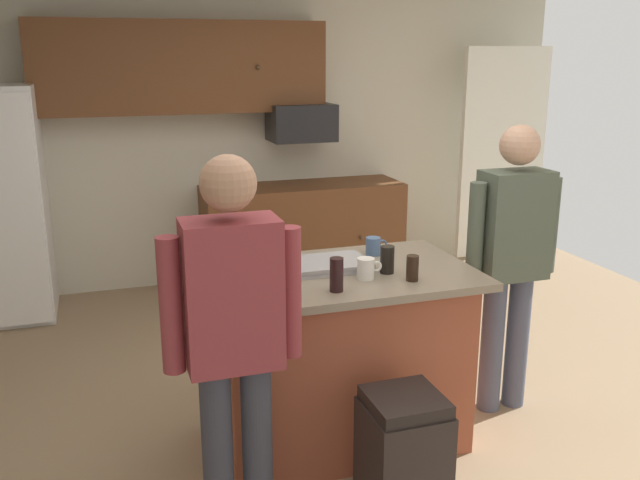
% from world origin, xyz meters
% --- Properties ---
extents(floor, '(7.04, 7.04, 0.00)m').
position_xyz_m(floor, '(0.00, 0.00, 0.00)').
color(floor, '#937A5B').
rests_on(floor, ground).
extents(back_wall, '(6.40, 0.10, 2.60)m').
position_xyz_m(back_wall, '(0.00, 2.80, 1.30)').
color(back_wall, beige).
rests_on(back_wall, ground).
extents(french_door_window_panel, '(0.90, 0.06, 2.00)m').
position_xyz_m(french_door_window_panel, '(2.60, 2.40, 1.10)').
color(french_door_window_panel, white).
rests_on(french_door_window_panel, ground).
extents(cabinet_run_upper, '(2.40, 0.38, 0.75)m').
position_xyz_m(cabinet_run_upper, '(-0.40, 2.60, 1.93)').
color(cabinet_run_upper, brown).
extents(cabinet_run_lower, '(1.80, 0.63, 0.90)m').
position_xyz_m(cabinet_run_lower, '(0.60, 2.48, 0.45)').
color(cabinet_run_lower, brown).
rests_on(cabinet_run_lower, ground).
extents(microwave_over_range, '(0.56, 0.40, 0.32)m').
position_xyz_m(microwave_over_range, '(0.60, 2.50, 1.45)').
color(microwave_over_range, black).
extents(kitchen_island, '(1.40, 0.86, 0.96)m').
position_xyz_m(kitchen_island, '(-0.01, -0.17, 0.49)').
color(kitchen_island, '#9E4C33').
rests_on(kitchen_island, ground).
extents(person_guest_right, '(0.57, 0.22, 1.68)m').
position_xyz_m(person_guest_right, '(-0.68, -0.77, 0.97)').
color(person_guest_right, '#383842').
rests_on(person_guest_right, ground).
extents(person_guest_left, '(0.57, 0.22, 1.67)m').
position_xyz_m(person_guest_left, '(1.03, -0.14, 0.96)').
color(person_guest_left, '#4C5166').
rests_on(person_guest_left, ground).
extents(mug_blue_stoneware, '(0.12, 0.08, 0.10)m').
position_xyz_m(mug_blue_stoneware, '(0.28, 0.06, 1.01)').
color(mug_blue_stoneware, '#4C6B99').
rests_on(mug_blue_stoneware, kitchen_island).
extents(glass_short_whisky, '(0.07, 0.07, 0.14)m').
position_xyz_m(glass_short_whisky, '(0.22, -0.26, 1.03)').
color(glass_short_whisky, black).
rests_on(glass_short_whisky, kitchen_island).
extents(mug_ceramic_white, '(0.13, 0.09, 0.11)m').
position_xyz_m(mug_ceramic_white, '(0.08, -0.32, 1.01)').
color(mug_ceramic_white, white).
rests_on(mug_ceramic_white, kitchen_island).
extents(glass_pilsner, '(0.07, 0.07, 0.16)m').
position_xyz_m(glass_pilsner, '(-0.12, -0.44, 1.04)').
color(glass_pilsner, black).
rests_on(glass_pilsner, kitchen_island).
extents(glass_dark_ale, '(0.07, 0.07, 0.17)m').
position_xyz_m(glass_dark_ale, '(-0.47, 0.00, 1.04)').
color(glass_dark_ale, black).
rests_on(glass_dark_ale, kitchen_island).
extents(tumbler_amber, '(0.06, 0.06, 0.13)m').
position_xyz_m(tumbler_amber, '(0.28, -0.41, 1.02)').
color(tumbler_amber, black).
rests_on(tumbler_amber, kitchen_island).
extents(serving_tray, '(0.44, 0.30, 0.04)m').
position_xyz_m(serving_tray, '(-0.06, -0.09, 0.98)').
color(serving_tray, '#B7B7BC').
rests_on(serving_tray, kitchen_island).
extents(trash_bin, '(0.34, 0.34, 0.61)m').
position_xyz_m(trash_bin, '(0.04, -0.88, 0.30)').
color(trash_bin, black).
rests_on(trash_bin, ground).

